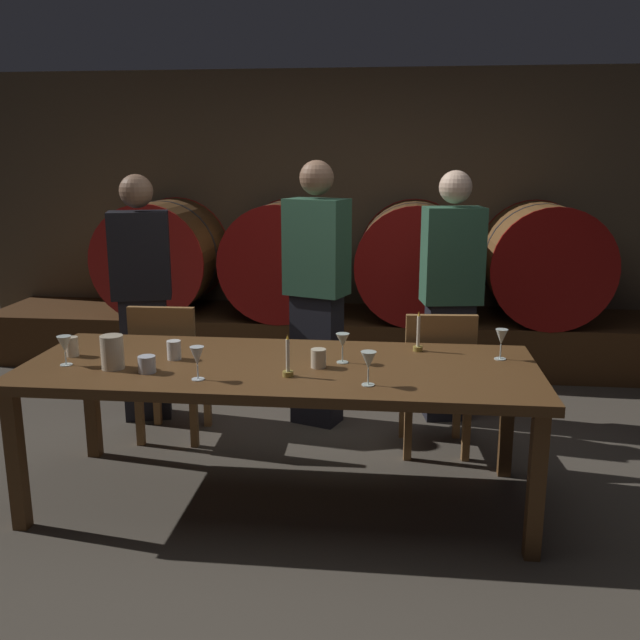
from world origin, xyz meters
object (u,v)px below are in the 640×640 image
dining_table (280,376)px  guest_left (142,297)px  guest_center (317,292)px  cup_center_left (147,364)px  candle_right (418,340)px  guest_right (451,295)px  wine_barrel_far_left (163,256)px  cup_center_right (174,350)px  chair_right (437,376)px  wine_barrel_center_left (285,258)px  cup_far_left (72,347)px  wine_barrel_far_right (543,262)px  wine_glass_center (343,341)px  wine_glass_far_left (65,345)px  wine_glass_far_right (501,338)px  cup_far_right (318,358)px  wine_barrel_center_right (415,260)px  candle_left (288,365)px  wine_glass_left (197,357)px  wine_glass_right (369,361)px  pitcher (112,352)px  chair_left (169,365)px

dining_table → guest_left: bearing=135.6°
guest_center → cup_center_left: 1.48m
candle_right → guest_right: bearing=76.2°
wine_barrel_far_left → cup_center_right: wine_barrel_far_left is taller
chair_right → cup_center_left: 1.70m
wine_barrel_far_left → wine_barrel_center_left: size_ratio=1.00×
wine_barrel_far_left → candle_right: 3.05m
wine_barrel_center_left → cup_far_left: size_ratio=9.38×
wine_barrel_center_left → cup_far_left: wine_barrel_center_left is taller
wine_barrel_far_right → wine_glass_center: size_ratio=6.36×
dining_table → cup_center_left: size_ratio=30.58×
wine_glass_far_left → cup_center_right: 0.53m
cup_center_left → wine_glass_far_right: bearing=13.5°
wine_barrel_far_left → wine_glass_far_left: (0.38, -2.64, -0.06)m
cup_center_right → cup_far_right: bearing=-4.6°
wine_barrel_center_right → candle_left: 2.78m
guest_left → candle_right: bearing=140.4°
chair_right → cup_center_left: size_ratio=10.54×
wine_barrel_far_left → wine_glass_left: size_ratio=6.05×
candle_left → wine_glass_center: size_ratio=1.36×
chair_right → wine_glass_far_right: bearing=116.8°
guest_right → wine_glass_left: guest_right is taller
wine_barrel_center_left → chair_right: wine_barrel_center_left is taller
candle_left → wine_glass_center: candle_left is taller
cup_far_left → guest_right: bearing=32.0°
cup_far_left → wine_barrel_far_left: bearing=97.8°
wine_glass_far_right → cup_center_right: (-1.65, -0.18, -0.06)m
guest_left → wine_glass_right: (1.55, -1.36, 0.01)m
candle_right → wine_barrel_far_left: bearing=134.1°
candle_right → wine_glass_left: 1.19m
chair_right → cup_center_left: bearing=27.0°
wine_barrel_far_left → wine_glass_far_right: 3.43m
wine_barrel_center_left → guest_center: 1.46m
chair_right → cup_center_left: (-1.43, -0.88, 0.29)m
pitcher → cup_far_right: size_ratio=1.78×
wine_barrel_far_right → wine_barrel_center_left: bearing=180.0°
chair_right → cup_far_right: (-0.62, -0.71, 0.30)m
wine_barrel_center_left → guest_right: bearing=-43.1°
wine_glass_far_right → cup_far_right: bearing=-165.2°
guest_center → candle_left: 1.30m
candle_left → cup_center_left: 0.68m
wine_barrel_far_left → cup_center_left: 2.84m
wine_glass_far_right → wine_barrel_center_right: bearing=99.5°
wine_barrel_far_right → chair_right: (-0.94, -1.83, -0.41)m
wine_barrel_far_right → cup_center_right: 3.39m
wine_barrel_center_left → wine_glass_right: wine_barrel_center_left is taller
chair_left → wine_glass_center: size_ratio=5.85×
wine_barrel_center_left → guest_center: (0.43, -1.40, -0.01)m
chair_right → wine_glass_left: bearing=35.0°
chair_left → chair_right: bearing=177.5°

